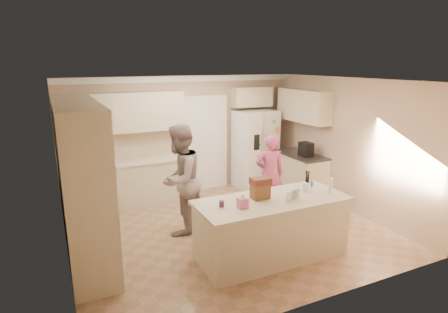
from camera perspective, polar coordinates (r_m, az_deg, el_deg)
name	(u,v)px	position (r m, az deg, el deg)	size (l,w,h in m)	color
floor	(227,230)	(6.74, 0.51, -11.21)	(5.20, 4.60, 0.02)	#997157
ceiling	(228,80)	(6.09, 0.57, 11.65)	(5.20, 4.60, 0.02)	white
wall_back	(182,135)	(8.38, -6.38, 3.25)	(5.20, 0.02, 2.60)	#C3A78D
wall_front	(316,205)	(4.43, 13.80, -7.20)	(5.20, 0.02, 2.60)	#C3A78D
wall_left	(59,179)	(5.70, -23.83, -3.17)	(0.02, 4.60, 2.60)	#C3A78D
wall_right	(347,145)	(7.76, 18.17, 1.74)	(0.02, 4.60, 2.60)	#C3A78D
crown_back	(181,79)	(8.18, -6.50, 11.67)	(5.20, 0.08, 0.12)	white
pantry_bank	(82,181)	(5.94, -20.81, -3.47)	(0.60, 2.60, 2.35)	beige
back_base_cab	(136,183)	(8.01, -13.28, -3.93)	(2.20, 0.60, 0.88)	beige
back_countertop	(135,162)	(7.87, -13.46, -0.77)	(2.24, 0.63, 0.04)	beige
back_upper_cab	(130,112)	(7.81, -14.09, 6.57)	(2.20, 0.35, 0.80)	beige
doorway_opening	(206,144)	(8.59, -2.80, 1.89)	(0.90, 0.06, 2.10)	black
doorway_casing	(206,144)	(8.56, -2.71, 1.85)	(1.02, 0.03, 2.22)	white
wall_frame_upper	(183,124)	(8.30, -6.20, 4.91)	(0.15, 0.02, 0.20)	brown
wall_frame_lower	(184,136)	(8.35, -6.15, 3.08)	(0.15, 0.02, 0.20)	brown
refrigerator	(255,149)	(8.79, 4.77, 1.14)	(0.90, 0.70, 1.80)	white
fridge_seam	(263,152)	(8.49, 5.96, 0.65)	(0.01, 0.02, 1.78)	gray
fridge_dispenser	(255,142)	(8.32, 4.74, 2.15)	(0.22, 0.03, 0.35)	black
fridge_handle_l	(262,146)	(8.42, 5.75, 1.58)	(0.02, 0.02, 0.85)	silver
fridge_handle_r	(265,146)	(8.47, 6.33, 1.65)	(0.02, 0.02, 0.85)	silver
over_fridge_cab	(252,97)	(8.77, 4.25, 9.07)	(0.95, 0.35, 0.45)	beige
right_base_cab	(301,175)	(8.51, 11.60, -2.75)	(0.60, 1.20, 0.88)	beige
right_countertop	(301,155)	(8.39, 11.71, 0.25)	(0.63, 1.24, 0.04)	#2D2B28
right_upper_cab	(303,106)	(8.44, 11.99, 7.58)	(0.35, 1.50, 0.70)	beige
coffee_maker	(306,149)	(8.17, 12.38, 1.07)	(0.22, 0.28, 0.30)	black
island_base	(271,229)	(5.77, 7.21, -10.97)	(2.20, 0.90, 0.88)	beige
island_top	(272,201)	(5.59, 7.36, -6.70)	(2.28, 0.96, 0.05)	beige
utensil_crock	(306,187)	(5.95, 12.43, -4.58)	(0.13, 0.13, 0.15)	white
tissue_box	(243,203)	(5.21, 2.84, -7.05)	(0.13, 0.13, 0.14)	pink
tissue_plume	(243,195)	(5.17, 2.86, -5.92)	(0.08, 0.08, 0.08)	white
dollhouse_body	(260,191)	(5.55, 5.53, -5.32)	(0.26, 0.18, 0.22)	brown
dollhouse_roof	(260,181)	(5.50, 5.57, -3.75)	(0.28, 0.20, 0.10)	#592D1E
jam_jar	(222,204)	(5.24, -0.37, -7.20)	(0.07, 0.07, 0.09)	#59263F
greeting_card_a	(289,197)	(5.48, 9.85, -6.07)	(0.12, 0.01, 0.16)	white
greeting_card_b	(295,194)	(5.60, 10.82, -5.66)	(0.12, 0.01, 0.16)	silver
water_bottle	(330,185)	(5.98, 15.91, -4.26)	(0.07, 0.07, 0.24)	silver
shaker_salt	(308,184)	(6.19, 12.71, -4.16)	(0.05, 0.05, 0.09)	#3D66AD
shaker_pepper	(312,184)	(6.23, 13.22, -4.06)	(0.05, 0.05, 0.09)	#3D66AD
teen_boy	(180,179)	(6.39, -6.73, -3.46)	(0.93, 0.72, 1.91)	gray
teen_girl	(270,174)	(7.29, 6.95, -2.67)	(0.57, 0.37, 1.56)	#BF5297
fridge_magnets	(263,152)	(8.48, 5.99, 0.64)	(0.76, 0.02, 1.44)	tan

